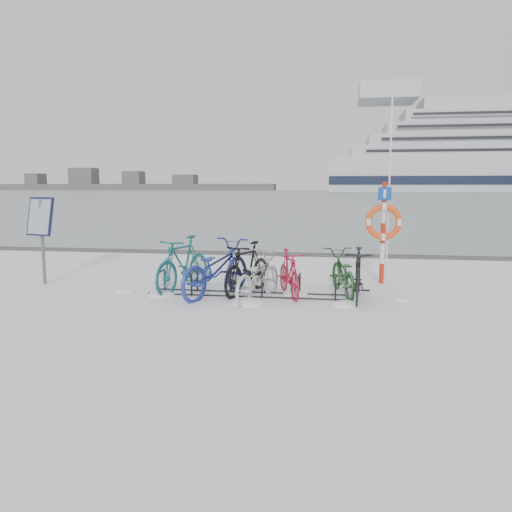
{
  "coord_description": "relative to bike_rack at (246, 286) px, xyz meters",
  "views": [
    {
      "loc": [
        1.73,
        -9.8,
        2.2
      ],
      "look_at": [
        0.11,
        0.6,
        0.72
      ],
      "focal_mm": 35.0,
      "sensor_mm": 36.0,
      "label": 1
    }
  ],
  "objects": [
    {
      "name": "bike_4",
      "position": [
        0.87,
        0.12,
        0.3
      ],
      "size": [
        0.94,
        1.67,
        0.97
      ],
      "primitive_type": "imported",
      "rotation": [
        0.0,
        0.0,
        0.32
      ],
      "color": "#AB1631",
      "rests_on": "ground"
    },
    {
      "name": "bike_6",
      "position": [
        2.23,
        -0.05,
        0.34
      ],
      "size": [
        0.59,
        1.77,
        1.05
      ],
      "primitive_type": "imported",
      "rotation": [
        0.0,
        0.0,
        -0.06
      ],
      "color": "black",
      "rests_on": "ground"
    },
    {
      "name": "lifebuoy_station",
      "position": [
        2.84,
        1.63,
        1.22
      ],
      "size": [
        0.8,
        0.23,
        4.17
      ],
      "color": "#A9240D",
      "rests_on": "ground"
    },
    {
      "name": "bike_5",
      "position": [
        1.93,
        0.41,
        0.29
      ],
      "size": [
        1.0,
        1.9,
        0.95
      ],
      "primitive_type": "imported",
      "rotation": [
        0.0,
        0.0,
        3.36
      ],
      "color": "#26572A",
      "rests_on": "ground"
    },
    {
      "name": "bike_1",
      "position": [
        -0.61,
        -0.07,
        0.4
      ],
      "size": [
        1.56,
        2.34,
        1.16
      ],
      "primitive_type": "imported",
      "rotation": [
        0.0,
        0.0,
        2.75
      ],
      "color": "navy",
      "rests_on": "ground"
    },
    {
      "name": "bike_0",
      "position": [
        -1.4,
        0.27,
        0.42
      ],
      "size": [
        1.08,
        2.06,
        1.19
      ],
      "primitive_type": "imported",
      "rotation": [
        0.0,
        0.0,
        -0.28
      ],
      "color": "#14585D",
      "rests_on": "ground"
    },
    {
      "name": "quay_edge",
      "position": [
        0.0,
        5.9,
        -0.13
      ],
      "size": [
        400.0,
        0.25,
        0.1
      ],
      "primitive_type": "cube",
      "color": "#3F3F42",
      "rests_on": "ground"
    },
    {
      "name": "bike_3",
      "position": [
        0.29,
        -0.32,
        0.3
      ],
      "size": [
        1.15,
        1.96,
        0.97
      ],
      "primitive_type": "imported",
      "rotation": [
        0.0,
        0.0,
        2.85
      ],
      "color": "#B8BBC0",
      "rests_on": "ground"
    },
    {
      "name": "info_board",
      "position": [
        -4.73,
        0.44,
        1.23
      ],
      "size": [
        0.69,
        0.39,
        1.96
      ],
      "rotation": [
        0.0,
        0.0,
        -0.25
      ],
      "color": "#595B5E",
      "rests_on": "ground"
    },
    {
      "name": "snow_drifts",
      "position": [
        0.17,
        -0.33,
        -0.18
      ],
      "size": [
        6.03,
        1.56,
        0.22
      ],
      "color": "white",
      "rests_on": "ground"
    },
    {
      "name": "ground",
      "position": [
        0.0,
        0.0,
        -0.18
      ],
      "size": [
        900.0,
        900.0,
        0.0
      ],
      "primitive_type": "plane",
      "color": "white",
      "rests_on": "ground"
    },
    {
      "name": "bike_2",
      "position": [
        -0.01,
        0.22,
        0.37
      ],
      "size": [
        1.1,
        1.9,
        1.1
      ],
      "primitive_type": "imported",
      "rotation": [
        0.0,
        0.0,
        -0.35
      ],
      "color": "black",
      "rests_on": "ground"
    },
    {
      "name": "shoreline",
      "position": [
        -122.02,
        260.0,
        2.61
      ],
      "size": [
        180.0,
        12.0,
        9.5
      ],
      "color": "#494949",
      "rests_on": "ground"
    },
    {
      "name": "bike_rack",
      "position": [
        0.0,
        0.0,
        0.0
      ],
      "size": [
        4.0,
        0.48,
        0.46
      ],
      "color": "black",
      "rests_on": "ground"
    },
    {
      "name": "ice_sheet",
      "position": [
        0.0,
        155.0,
        -0.17
      ],
      "size": [
        400.0,
        298.0,
        0.02
      ],
      "primitive_type": "cube",
      "color": "#929FA5",
      "rests_on": "ground"
    }
  ]
}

